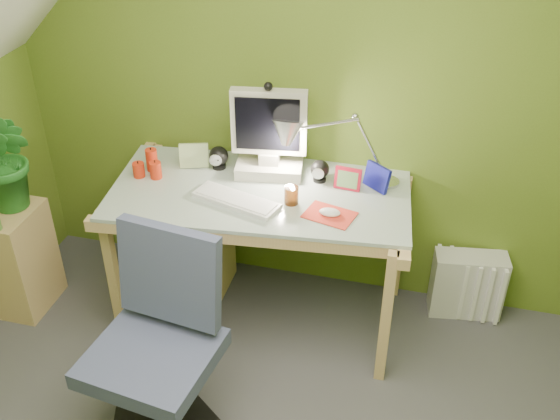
% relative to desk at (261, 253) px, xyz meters
% --- Properties ---
extents(wall_back, '(3.20, 0.01, 2.40)m').
position_rel_desk_xyz_m(wall_back, '(0.16, 0.37, 0.80)').
color(wall_back, olive).
rests_on(wall_back, floor).
extents(desk, '(1.56, 0.90, 0.80)m').
position_rel_desk_xyz_m(desk, '(0.00, 0.00, 0.00)').
color(desk, tan).
rests_on(desk, floor).
extents(monitor, '(0.40, 0.27, 0.51)m').
position_rel_desk_xyz_m(monitor, '(0.00, 0.18, 0.65)').
color(monitor, beige).
rests_on(monitor, desk).
extents(speaker_left, '(0.12, 0.12, 0.12)m').
position_rel_desk_xyz_m(speaker_left, '(-0.27, 0.16, 0.46)').
color(speaker_left, black).
rests_on(speaker_left, desk).
extents(speaker_right, '(0.10, 0.10, 0.11)m').
position_rel_desk_xyz_m(speaker_right, '(0.27, 0.16, 0.46)').
color(speaker_right, black).
rests_on(speaker_right, desk).
extents(keyboard, '(0.46, 0.25, 0.02)m').
position_rel_desk_xyz_m(keyboard, '(-0.08, -0.14, 0.41)').
color(keyboard, white).
rests_on(keyboard, desk).
extents(mousepad, '(0.26, 0.21, 0.01)m').
position_rel_desk_xyz_m(mousepad, '(0.38, -0.14, 0.40)').
color(mousepad, red).
rests_on(mousepad, desk).
extents(mouse, '(0.11, 0.08, 0.03)m').
position_rel_desk_xyz_m(mouse, '(0.38, -0.14, 0.42)').
color(mouse, white).
rests_on(mouse, mousepad).
extents(amber_tumbler, '(0.08, 0.08, 0.09)m').
position_rel_desk_xyz_m(amber_tumbler, '(0.18, -0.08, 0.44)').
color(amber_tumbler, '#924715').
rests_on(amber_tumbler, desk).
extents(candle_cluster, '(0.18, 0.17, 0.12)m').
position_rel_desk_xyz_m(candle_cluster, '(-0.60, 0.01, 0.46)').
color(candle_cluster, red).
rests_on(candle_cluster, desk).
extents(photo_frame_red, '(0.13, 0.03, 0.11)m').
position_rel_desk_xyz_m(photo_frame_red, '(0.42, 0.12, 0.46)').
color(photo_frame_red, red).
rests_on(photo_frame_red, desk).
extents(photo_frame_blue, '(0.13, 0.11, 0.13)m').
position_rel_desk_xyz_m(photo_frame_blue, '(0.56, 0.16, 0.46)').
color(photo_frame_blue, navy).
rests_on(photo_frame_blue, desk).
extents(photo_frame_green, '(0.15, 0.07, 0.13)m').
position_rel_desk_xyz_m(photo_frame_green, '(-0.40, 0.14, 0.46)').
color(photo_frame_green, '#B4CC8C').
rests_on(photo_frame_green, desk).
extents(desk_lamp, '(0.55, 0.27, 0.57)m').
position_rel_desk_xyz_m(desk_lamp, '(0.45, 0.18, 0.68)').
color(desk_lamp, silver).
rests_on(desk_lamp, desk).
extents(side_ledge, '(0.23, 0.36, 0.62)m').
position_rel_desk_xyz_m(side_ledge, '(-1.29, -0.27, -0.09)').
color(side_ledge, tan).
rests_on(side_ledge, floor).
extents(potted_plant, '(0.36, 0.32, 0.58)m').
position_rel_desk_xyz_m(potted_plant, '(-1.27, -0.22, 0.51)').
color(potted_plant, '#256F25').
rests_on(potted_plant, side_ledge).
extents(task_chair, '(0.64, 0.64, 1.03)m').
position_rel_desk_xyz_m(task_chair, '(-0.21, -0.93, 0.12)').
color(task_chair, '#3D4565').
rests_on(task_chair, floor).
extents(radiator, '(0.40, 0.21, 0.39)m').
position_rel_desk_xyz_m(radiator, '(1.10, 0.27, -0.21)').
color(radiator, silver).
rests_on(radiator, floor).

